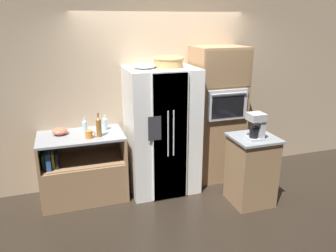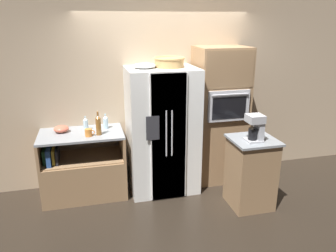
% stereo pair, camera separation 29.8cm
% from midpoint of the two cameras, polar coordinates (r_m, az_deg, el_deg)
% --- Properties ---
extents(ground_plane, '(20.00, 20.00, 0.00)m').
position_cam_midpoint_polar(ground_plane, '(5.03, -1.31, -10.32)').
color(ground_plane, black).
extents(wall_back, '(12.00, 0.06, 2.80)m').
position_cam_midpoint_polar(wall_back, '(4.94, -2.88, 6.47)').
color(wall_back, tan).
rests_on(wall_back, ground_plane).
extents(counter_left, '(1.13, 0.68, 0.93)m').
position_cam_midpoint_polar(counter_left, '(4.77, -16.34, -8.20)').
color(counter_left, '#93704C').
rests_on(counter_left, ground_plane).
extents(refrigerator, '(0.96, 0.81, 1.78)m').
position_cam_midpoint_polar(refrigerator, '(4.65, -2.92, -0.81)').
color(refrigerator, silver).
rests_on(refrigerator, ground_plane).
extents(wall_oven, '(0.75, 0.65, 2.03)m').
position_cam_midpoint_polar(wall_oven, '(4.99, 6.85, 1.99)').
color(wall_oven, '#93704C').
rests_on(wall_oven, ground_plane).
extents(island_counter, '(0.57, 0.56, 0.94)m').
position_cam_midpoint_polar(island_counter, '(4.52, 12.47, -7.48)').
color(island_counter, '#93704C').
rests_on(island_counter, ground_plane).
extents(wicker_basket, '(0.41, 0.41, 0.14)m').
position_cam_midpoint_polar(wicker_basket, '(4.49, -1.82, 11.12)').
color(wicker_basket, tan).
rests_on(wicker_basket, refrigerator).
extents(fruit_bowl, '(0.31, 0.31, 0.07)m').
position_cam_midpoint_polar(fruit_bowl, '(4.40, -6.12, 10.37)').
color(fruit_bowl, white).
rests_on(fruit_bowl, refrigerator).
extents(bottle_tall, '(0.07, 0.07, 0.20)m').
position_cam_midpoint_polar(bottle_tall, '(4.63, -16.11, 0.06)').
color(bottle_tall, silver).
rests_on(bottle_tall, counter_left).
extents(bottle_short, '(0.07, 0.07, 0.32)m').
position_cam_midpoint_polar(bottle_short, '(4.39, -13.89, -0.09)').
color(bottle_short, brown).
rests_on(bottle_short, counter_left).
extents(bottle_wide, '(0.07, 0.07, 0.21)m').
position_cam_midpoint_polar(bottle_wide, '(4.65, -12.78, 0.49)').
color(bottle_wide, silver).
rests_on(bottle_wide, counter_left).
extents(mug, '(0.13, 0.09, 0.10)m').
position_cam_midpoint_polar(mug, '(4.38, -15.49, -1.45)').
color(mug, orange).
rests_on(mug, counter_left).
extents(mixing_bowl, '(0.20, 0.20, 0.09)m').
position_cam_midpoint_polar(mixing_bowl, '(4.64, -20.10, -0.89)').
color(mixing_bowl, '#DB664C').
rests_on(mixing_bowl, counter_left).
extents(coffee_maker, '(0.20, 0.19, 0.34)m').
position_cam_midpoint_polar(coffee_maker, '(4.22, 13.31, 0.16)').
color(coffee_maker, '#B2B2B7').
rests_on(coffee_maker, island_counter).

